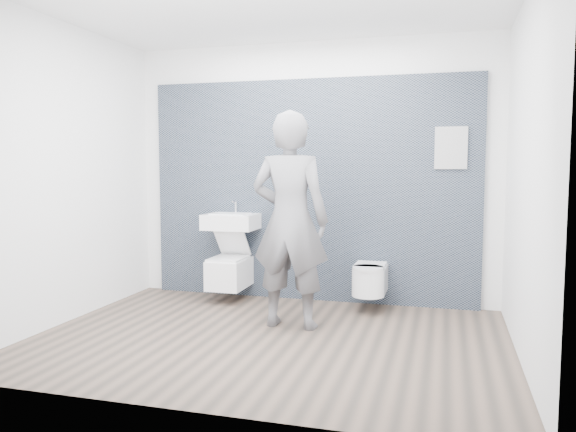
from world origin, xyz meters
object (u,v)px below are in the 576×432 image
(washbasin, at_px, (231,221))
(toilet_rounded, at_px, (369,279))
(toilet_square, at_px, (229,271))
(visitor, at_px, (290,220))

(washbasin, height_order, toilet_rounded, washbasin)
(toilet_square, bearing_deg, visitor, -40.77)
(washbasin, xyz_separation_m, visitor, (0.90, -0.84, 0.11))
(visitor, bearing_deg, toilet_rounded, -128.01)
(toilet_rounded, bearing_deg, visitor, -129.08)
(toilet_square, relative_size, toilet_rounded, 1.17)
(washbasin, distance_m, visitor, 1.24)
(toilet_rounded, xyz_separation_m, visitor, (-0.63, -0.77, 0.66))
(toilet_square, distance_m, toilet_rounded, 1.53)
(toilet_square, height_order, toilet_rounded, toilet_square)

